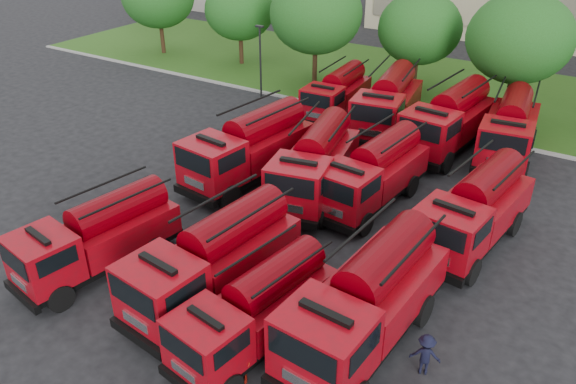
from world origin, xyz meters
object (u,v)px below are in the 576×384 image
at_px(fire_truck_8, 337,93).
at_px(firefighter_1, 241,380).
at_px(fire_truck_7, 475,210).
at_px(fire_truck_6, 373,173).
at_px(firefighter_3, 423,372).
at_px(fire_truck_0, 98,236).
at_px(fire_truck_5, 315,163).
at_px(firefighter_0, 283,356).
at_px(fire_truck_11, 509,129).
at_px(firefighter_4, 316,209).
at_px(fire_truck_2, 256,309).
at_px(fire_truck_3, 367,300).
at_px(fire_truck_4, 249,147).
at_px(fire_truck_10, 449,120).
at_px(fire_truck_9, 388,103).
at_px(fire_truck_1, 214,259).
at_px(firefighter_5, 463,252).

distance_m(fire_truck_8, firefighter_1, 23.31).
bearing_deg(fire_truck_7, fire_truck_6, 177.64).
xyz_separation_m(fire_truck_7, firefighter_3, (0.88, -8.11, -1.69)).
bearing_deg(fire_truck_7, fire_truck_0, -133.90).
distance_m(fire_truck_5, firefighter_0, 11.21).
xyz_separation_m(fire_truck_5, fire_truck_8, (-4.12, 10.15, -0.21)).
bearing_deg(fire_truck_11, firefighter_4, -126.98).
height_order(fire_truck_2, firefighter_4, fire_truck_2).
height_order(fire_truck_0, fire_truck_6, fire_truck_6).
distance_m(fire_truck_3, firefighter_4, 9.08).
height_order(fire_truck_4, firefighter_3, fire_truck_4).
bearing_deg(fire_truck_2, fire_truck_10, 97.67).
distance_m(fire_truck_2, fire_truck_9, 19.89).
relative_size(fire_truck_1, firefighter_0, 4.78).
height_order(fire_truck_7, firefighter_3, fire_truck_7).
distance_m(fire_truck_2, firefighter_0, 1.84).
distance_m(fire_truck_8, firefighter_0, 22.08).
distance_m(fire_truck_3, firefighter_3, 2.87).
relative_size(fire_truck_7, fire_truck_9, 0.92).
distance_m(firefighter_1, firefighter_3, 5.83).
bearing_deg(fire_truck_2, fire_truck_1, 164.59).
bearing_deg(firefighter_5, firefighter_1, 92.88).
xyz_separation_m(fire_truck_11, firefighter_3, (1.72, -17.77, -1.75)).
xyz_separation_m(fire_truck_10, firefighter_1, (0.17, -20.47, -1.83)).
distance_m(fire_truck_0, fire_truck_4, 9.55).
relative_size(fire_truck_1, fire_truck_8, 1.12).
bearing_deg(fire_truck_5, firefighter_1, -83.22).
bearing_deg(fire_truck_4, fire_truck_7, 7.86).
bearing_deg(fire_truck_2, firefighter_5, 72.79).
height_order(fire_truck_0, fire_truck_7, fire_truck_7).
distance_m(fire_truck_8, fire_truck_10, 8.04).
relative_size(fire_truck_7, firefighter_3, 5.04).
xyz_separation_m(fire_truck_10, fire_truck_11, (3.20, 0.69, -0.08)).
height_order(firefighter_1, firefighter_3, firefighter_1).
bearing_deg(firefighter_5, fire_truck_0, 59.01).
relative_size(fire_truck_1, fire_truck_10, 0.94).
relative_size(fire_truck_4, fire_truck_5, 1.02).
xyz_separation_m(fire_truck_0, fire_truck_4, (0.55, 9.53, 0.26)).
height_order(fire_truck_6, fire_truck_8, fire_truck_6).
height_order(fire_truck_1, fire_truck_11, fire_truck_11).
bearing_deg(fire_truck_4, fire_truck_10, 57.58).
bearing_deg(firefighter_1, fire_truck_5, 113.97).
bearing_deg(fire_truck_1, fire_truck_2, -17.85).
relative_size(fire_truck_3, fire_truck_9, 0.95).
xyz_separation_m(fire_truck_1, firefighter_4, (0.01, 7.63, -1.71)).
relative_size(fire_truck_0, fire_truck_2, 1.06).
height_order(fire_truck_6, firefighter_0, fire_truck_6).
relative_size(fire_truck_7, fire_truck_10, 0.93).
bearing_deg(firefighter_1, fire_truck_0, 172.81).
relative_size(fire_truck_5, firefighter_0, 4.98).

